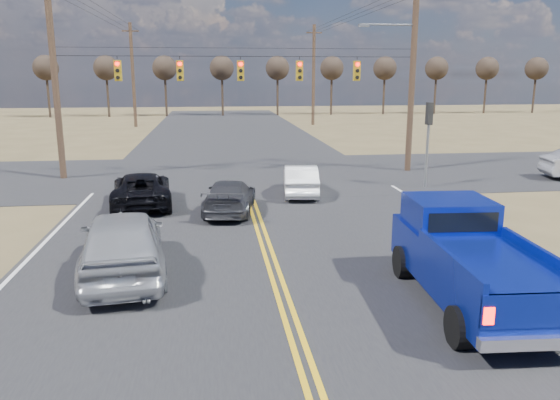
{
  "coord_description": "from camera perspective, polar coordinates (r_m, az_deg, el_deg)",
  "views": [
    {
      "loc": [
        -1.57,
        -10.19,
        5.12
      ],
      "look_at": [
        0.4,
        5.37,
        1.5
      ],
      "focal_mm": 35.0,
      "sensor_mm": 36.0,
      "label": 1
    }
  ],
  "objects": [
    {
      "name": "dgrey_car_queue",
      "position": [
        20.7,
        -5.28,
        0.37
      ],
      "size": [
        2.36,
        4.47,
        1.24
      ],
      "primitive_type": "imported",
      "rotation": [
        0.0,
        0.0,
        2.99
      ],
      "color": "#38393E",
      "rests_on": "ground"
    },
    {
      "name": "treeline",
      "position": [
        37.19,
        -4.94,
        13.84
      ],
      "size": [
        87.0,
        117.8,
        7.4
      ],
      "color": "#33261C",
      "rests_on": "ground"
    },
    {
      "name": "black_suv",
      "position": [
        22.36,
        -14.28,
        1.11
      ],
      "size": [
        2.7,
        5.02,
        1.34
      ],
      "primitive_type": "imported",
      "rotation": [
        0.0,
        0.0,
        3.24
      ],
      "color": "black",
      "rests_on": "ground"
    },
    {
      "name": "signal_gantry",
      "position": [
        28.06,
        -3.06,
        12.86
      ],
      "size": [
        19.6,
        4.83,
        10.0
      ],
      "color": "#473323",
      "rests_on": "ground"
    },
    {
      "name": "road_cross",
      "position": [
        28.7,
        -3.97,
        2.68
      ],
      "size": [
        120.0,
        12.0,
        0.02
      ],
      "primitive_type": "cube",
      "color": "#28282B",
      "rests_on": "ground"
    },
    {
      "name": "pickup_truck",
      "position": [
        13.12,
        19.09,
        -5.84
      ],
      "size": [
        2.55,
        5.85,
        2.16
      ],
      "rotation": [
        0.0,
        0.0,
        -0.05
      ],
      "color": "black",
      "rests_on": "ground"
    },
    {
      "name": "white_car_queue",
      "position": [
        23.68,
        2.16,
        2.12
      ],
      "size": [
        1.84,
        4.12,
        1.31
      ],
      "primitive_type": "imported",
      "rotation": [
        0.0,
        0.0,
        3.03
      ],
      "color": "white",
      "rests_on": "ground"
    },
    {
      "name": "utility_poles",
      "position": [
        27.24,
        -4.02,
        13.19
      ],
      "size": [
        19.6,
        58.32,
        10.0
      ],
      "color": "#473323",
      "rests_on": "ground"
    },
    {
      "name": "silver_suv",
      "position": [
        14.67,
        -16.15,
        -4.3
      ],
      "size": [
        2.75,
        5.44,
        1.78
      ],
      "primitive_type": "imported",
      "rotation": [
        0.0,
        0.0,
        3.27
      ],
      "color": "#9EA0A6",
      "rests_on": "ground"
    },
    {
      "name": "road_main",
      "position": [
        20.89,
        -2.69,
        -1.21
      ],
      "size": [
        14.0,
        120.0,
        0.02
      ],
      "primitive_type": "cube",
      "color": "#28282B",
      "rests_on": "ground"
    },
    {
      "name": "ground",
      "position": [
        11.51,
        1.41,
        -13.42
      ],
      "size": [
        160.0,
        160.0,
        0.0
      ],
      "primitive_type": "plane",
      "color": "brown",
      "rests_on": "ground"
    }
  ]
}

